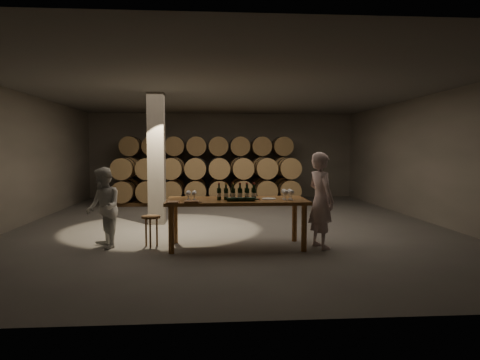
{
  "coord_description": "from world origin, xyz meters",
  "views": [
    {
      "loc": [
        -0.51,
        -10.4,
        1.81
      ],
      "look_at": [
        0.22,
        -0.21,
        1.1
      ],
      "focal_mm": 32.0,
      "sensor_mm": 36.0,
      "label": 1
    }
  ],
  "objects": [
    {
      "name": "room",
      "position": [
        -1.8,
        0.2,
        1.6
      ],
      "size": [
        12.0,
        12.0,
        12.0
      ],
      "color": "#555250",
      "rests_on": "ground"
    },
    {
      "name": "tasting_table",
      "position": [
        0.0,
        -2.5,
        0.8
      ],
      "size": [
        2.6,
        1.1,
        0.9
      ],
      "color": "brown",
      "rests_on": "ground"
    },
    {
      "name": "barrel_stack_back",
      "position": [
        -0.57,
        5.2,
        1.2
      ],
      "size": [
        6.26,
        0.95,
        2.31
      ],
      "color": "#56371D",
      "rests_on": "ground"
    },
    {
      "name": "barrel_stack_front",
      "position": [
        -0.57,
        3.8,
        0.83
      ],
      "size": [
        6.26,
        0.95,
        1.57
      ],
      "color": "#56371D",
      "rests_on": "ground"
    },
    {
      "name": "bottle_cluster",
      "position": [
        -0.01,
        -2.52,
        1.01
      ],
      "size": [
        0.73,
        0.23,
        0.31
      ],
      "color": "black",
      "rests_on": "tasting_table"
    },
    {
      "name": "lying_bottles",
      "position": [
        0.06,
        -2.83,
        0.94
      ],
      "size": [
        0.59,
        0.07,
        0.07
      ],
      "color": "black",
      "rests_on": "tasting_table"
    },
    {
      "name": "glass_cluster_left",
      "position": [
        -0.84,
        -2.57,
        1.02
      ],
      "size": [
        0.19,
        0.3,
        0.17
      ],
      "color": "silver",
      "rests_on": "tasting_table"
    },
    {
      "name": "glass_cluster_right",
      "position": [
        0.94,
        -2.6,
        1.04
      ],
      "size": [
        0.2,
        0.31,
        0.19
      ],
      "color": "silver",
      "rests_on": "tasting_table"
    },
    {
      "name": "plate",
      "position": [
        0.6,
        -2.52,
        0.91
      ],
      "size": [
        0.27,
        0.27,
        0.02
      ],
      "primitive_type": "cylinder",
      "color": "white",
      "rests_on": "tasting_table"
    },
    {
      "name": "notebook_near",
      "position": [
        -0.82,
        -2.93,
        0.92
      ],
      "size": [
        0.25,
        0.2,
        0.03
      ],
      "primitive_type": "cube",
      "rotation": [
        0.0,
        0.0,
        0.01
      ],
      "color": "brown",
      "rests_on": "tasting_table"
    },
    {
      "name": "notebook_corner",
      "position": [
        -1.14,
        -2.95,
        0.91
      ],
      "size": [
        0.21,
        0.27,
        0.02
      ],
      "primitive_type": "cube",
      "rotation": [
        0.0,
        0.0,
        -0.03
      ],
      "color": "brown",
      "rests_on": "tasting_table"
    },
    {
      "name": "pen",
      "position": [
        -0.71,
        -2.93,
        0.91
      ],
      "size": [
        0.15,
        0.04,
        0.01
      ],
      "primitive_type": "cylinder",
      "rotation": [
        0.0,
        1.57,
        -0.16
      ],
      "color": "black",
      "rests_on": "tasting_table"
    },
    {
      "name": "stool",
      "position": [
        -1.61,
        -2.37,
        0.48
      ],
      "size": [
        0.35,
        0.35,
        0.58
      ],
      "rotation": [
        0.0,
        0.0,
        0.01
      ],
      "color": "#56371D",
      "rests_on": "ground"
    },
    {
      "name": "person_man",
      "position": [
        1.55,
        -2.67,
        0.89
      ],
      "size": [
        0.61,
        0.75,
        1.78
      ],
      "primitive_type": "imported",
      "rotation": [
        0.0,
        0.0,
        1.9
      ],
      "color": "beige",
      "rests_on": "ground"
    },
    {
      "name": "person_woman",
      "position": [
        -2.47,
        -2.41,
        0.75
      ],
      "size": [
        0.85,
        0.91,
        1.51
      ],
      "primitive_type": "imported",
      "rotation": [
        0.0,
        0.0,
        -1.08
      ],
      "color": "silver",
      "rests_on": "ground"
    }
  ]
}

